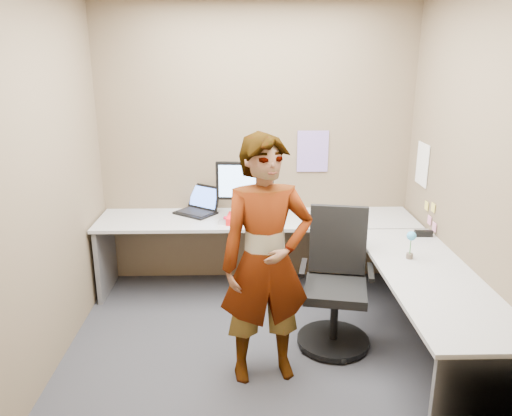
{
  "coord_description": "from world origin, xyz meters",
  "views": [
    {
      "loc": [
        -0.12,
        -3.46,
        2.19
      ],
      "look_at": [
        -0.03,
        0.25,
        1.05
      ],
      "focal_mm": 35.0,
      "sensor_mm": 36.0,
      "label": 1
    }
  ],
  "objects_px": {
    "office_chair": "(335,291)",
    "person": "(266,262)",
    "desk": "(311,256)",
    "monitor": "(245,184)"
  },
  "relations": [
    {
      "from": "office_chair",
      "to": "person",
      "type": "relative_size",
      "value": 0.61
    },
    {
      "from": "desk",
      "to": "monitor",
      "type": "relative_size",
      "value": 5.75
    },
    {
      "from": "person",
      "to": "desk",
      "type": "bearing_deg",
      "value": 50.87
    },
    {
      "from": "office_chair",
      "to": "person",
      "type": "distance_m",
      "value": 0.81
    },
    {
      "from": "desk",
      "to": "office_chair",
      "type": "height_order",
      "value": "office_chair"
    },
    {
      "from": "monitor",
      "to": "office_chair",
      "type": "bearing_deg",
      "value": -44.63
    },
    {
      "from": "desk",
      "to": "monitor",
      "type": "xyz_separation_m",
      "value": [
        -0.55,
        0.48,
        0.5
      ]
    },
    {
      "from": "person",
      "to": "monitor",
      "type": "bearing_deg",
      "value": 85.53
    },
    {
      "from": "desk",
      "to": "person",
      "type": "height_order",
      "value": "person"
    },
    {
      "from": "monitor",
      "to": "office_chair",
      "type": "height_order",
      "value": "monitor"
    }
  ]
}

